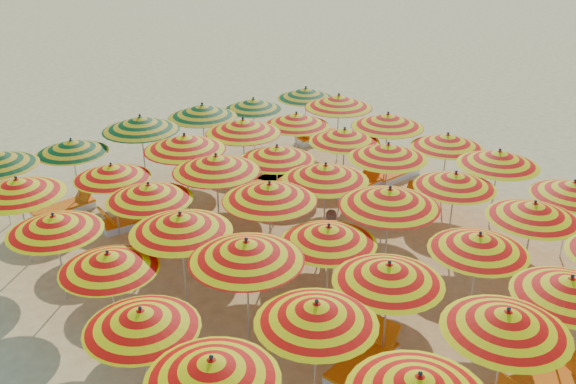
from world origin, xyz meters
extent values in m
plane|color=#F3C46C|center=(0.00, 0.00, 0.00)|extent=(120.00, 120.00, 0.00)
sphere|color=black|center=(-3.09, -6.25, 2.19)|extent=(0.07, 0.07, 0.07)
cylinder|color=silver|center=(-0.82, -6.14, 1.05)|extent=(0.04, 0.04, 2.10)
cone|color=#DB6000|center=(-0.82, -6.14, 1.96)|extent=(2.43, 2.43, 0.40)
sphere|color=black|center=(-0.82, -6.14, 2.19)|extent=(0.07, 0.07, 0.07)
cylinder|color=silver|center=(0.99, -6.22, 1.02)|extent=(0.04, 0.04, 2.04)
cone|color=#DB6000|center=(0.99, -6.22, 1.90)|extent=(2.66, 2.66, 0.39)
sphere|color=black|center=(0.99, -6.22, 2.13)|extent=(0.07, 0.07, 0.07)
cone|color=#DB6000|center=(-5.11, -4.08, 1.91)|extent=(2.48, 2.48, 0.39)
sphere|color=black|center=(-5.11, -4.08, 2.13)|extent=(0.07, 0.07, 0.07)
cylinder|color=silver|center=(-3.05, -4.04, 1.04)|extent=(0.04, 0.04, 2.09)
cone|color=#DB6000|center=(-3.05, -4.04, 1.95)|extent=(2.48, 2.48, 0.40)
sphere|color=black|center=(-3.05, -4.04, 2.18)|extent=(0.07, 0.07, 0.07)
cylinder|color=silver|center=(-1.21, -3.93, 1.04)|extent=(0.04, 0.04, 2.07)
cone|color=#DB6000|center=(-1.21, -3.93, 1.94)|extent=(2.37, 2.37, 0.40)
sphere|color=black|center=(-1.21, -3.93, 2.16)|extent=(0.07, 0.07, 0.07)
cylinder|color=silver|center=(1.09, -4.23, 1.01)|extent=(0.04, 0.04, 2.02)
cone|color=#DB6000|center=(1.09, -4.23, 1.88)|extent=(2.27, 2.27, 0.38)
sphere|color=black|center=(1.09, -4.23, 2.10)|extent=(0.07, 0.07, 0.07)
cylinder|color=silver|center=(3.19, -4.14, 1.02)|extent=(0.04, 0.04, 2.04)
cone|color=#DB6000|center=(3.19, -4.14, 1.90)|extent=(2.67, 2.67, 0.39)
sphere|color=black|center=(3.19, -4.14, 2.12)|extent=(0.07, 0.07, 0.07)
cylinder|color=silver|center=(5.03, -4.04, 1.00)|extent=(0.04, 0.04, 1.99)
cone|color=#DB6000|center=(5.03, -4.04, 1.86)|extent=(2.12, 2.12, 0.38)
sphere|color=black|center=(5.03, -4.04, 2.08)|extent=(0.07, 0.07, 0.07)
cylinder|color=silver|center=(-5.31, -2.24, 0.98)|extent=(0.04, 0.04, 1.97)
cone|color=#DB6000|center=(-5.31, -2.24, 1.84)|extent=(2.15, 2.15, 0.37)
sphere|color=black|center=(-5.31, -2.24, 2.05)|extent=(0.07, 0.07, 0.07)
cylinder|color=silver|center=(-2.90, -1.85, 1.12)|extent=(0.04, 0.04, 2.23)
cone|color=#DB6000|center=(-2.90, -1.85, 2.08)|extent=(2.70, 2.70, 0.43)
sphere|color=black|center=(-2.90, -1.85, 2.33)|extent=(0.07, 0.07, 0.07)
cylinder|color=silver|center=(-1.02, -2.09, 1.01)|extent=(0.04, 0.04, 2.02)
cone|color=#DB6000|center=(-1.02, -2.09, 1.88)|extent=(2.68, 2.68, 0.38)
sphere|color=black|center=(-1.02, -2.09, 2.10)|extent=(0.07, 0.07, 0.07)
cylinder|color=silver|center=(0.88, -1.98, 1.13)|extent=(0.04, 0.04, 2.26)
cone|color=#DB6000|center=(0.88, -1.98, 2.11)|extent=(2.56, 2.56, 0.43)
sphere|color=black|center=(0.88, -1.98, 2.36)|extent=(0.08, 0.08, 0.08)
cylinder|color=silver|center=(3.23, -1.98, 1.01)|extent=(0.04, 0.04, 2.01)
cone|color=#DB6000|center=(3.23, -1.98, 1.88)|extent=(2.59, 2.59, 0.38)
sphere|color=black|center=(3.23, -1.98, 2.10)|extent=(0.07, 0.07, 0.07)
cylinder|color=silver|center=(5.06, -1.94, 1.06)|extent=(0.04, 0.04, 2.12)
cone|color=#DB6000|center=(5.06, -1.94, 1.98)|extent=(2.69, 2.69, 0.40)
sphere|color=black|center=(5.06, -1.94, 2.22)|extent=(0.07, 0.07, 0.07)
cylinder|color=silver|center=(-4.93, -0.14, 0.97)|extent=(0.04, 0.04, 1.94)
cone|color=#DB6000|center=(-4.93, -0.14, 1.81)|extent=(1.96, 1.96, 0.37)
sphere|color=black|center=(-4.93, -0.14, 2.02)|extent=(0.06, 0.06, 0.06)
cylinder|color=silver|center=(-3.26, 0.00, 1.08)|extent=(0.04, 0.04, 2.17)
cone|color=#DB6000|center=(-3.26, 0.00, 2.02)|extent=(2.79, 2.79, 0.41)
sphere|color=black|center=(-3.26, 0.00, 2.26)|extent=(0.07, 0.07, 0.07)
cylinder|color=silver|center=(-0.93, 0.02, 1.10)|extent=(0.04, 0.04, 2.20)
cone|color=#DB6000|center=(-0.93, 0.02, 2.05)|extent=(2.36, 2.36, 0.42)
sphere|color=black|center=(-0.93, 0.02, 2.29)|extent=(0.07, 0.07, 0.07)
cylinder|color=silver|center=(0.89, 0.14, 1.07)|extent=(0.04, 0.04, 2.15)
cone|color=#DB6000|center=(0.89, 0.14, 2.00)|extent=(2.42, 2.42, 0.41)
sphere|color=black|center=(0.89, 0.14, 2.24)|extent=(0.07, 0.07, 0.07)
cylinder|color=silver|center=(3.16, 0.19, 1.06)|extent=(0.04, 0.04, 2.13)
cone|color=#DB6000|center=(3.16, 0.19, 1.99)|extent=(2.33, 2.33, 0.41)
sphere|color=black|center=(3.16, 0.19, 2.22)|extent=(0.07, 0.07, 0.07)
cylinder|color=silver|center=(5.25, -0.13, 1.01)|extent=(0.04, 0.04, 2.03)
cone|color=#DB6000|center=(5.25, -0.13, 1.89)|extent=(2.43, 2.43, 0.39)
sphere|color=black|center=(5.25, -0.13, 2.12)|extent=(0.07, 0.07, 0.07)
cylinder|color=silver|center=(-5.22, 1.88, 1.01)|extent=(0.04, 0.04, 2.03)
cone|color=#DB6000|center=(-5.22, 1.88, 1.89)|extent=(2.09, 2.09, 0.39)
sphere|color=black|center=(-5.22, 1.88, 2.11)|extent=(0.07, 0.07, 0.07)
cylinder|color=silver|center=(-2.93, 2.03, 1.02)|extent=(0.04, 0.04, 2.04)
cone|color=#DB6000|center=(-2.93, 2.03, 1.90)|extent=(2.15, 2.15, 0.39)
sphere|color=black|center=(-2.93, 2.03, 2.13)|extent=(0.07, 0.07, 0.07)
cylinder|color=silver|center=(-0.99, 2.14, 1.12)|extent=(0.04, 0.04, 2.23)
cone|color=#DB6000|center=(-0.99, 2.14, 2.08)|extent=(2.84, 2.84, 0.42)
sphere|color=black|center=(-0.99, 2.14, 2.33)|extent=(0.07, 0.07, 0.07)
cylinder|color=silver|center=(0.92, 2.12, 1.02)|extent=(0.04, 0.04, 2.03)
cone|color=#DB6000|center=(0.92, 2.12, 1.90)|extent=(2.42, 2.42, 0.39)
sphere|color=black|center=(0.92, 2.12, 2.12)|extent=(0.07, 0.07, 0.07)
cylinder|color=silver|center=(3.25, 1.95, 1.03)|extent=(0.04, 0.04, 2.05)
cone|color=#DB6000|center=(3.25, 1.95, 1.92)|extent=(2.53, 2.53, 0.39)
sphere|color=black|center=(3.25, 1.95, 2.14)|extent=(0.07, 0.07, 0.07)
cylinder|color=silver|center=(4.92, 1.85, 1.10)|extent=(0.04, 0.04, 2.19)
cone|color=#DB6000|center=(4.92, 1.85, 2.04)|extent=(2.46, 2.46, 0.42)
sphere|color=black|center=(4.92, 1.85, 2.28)|extent=(0.07, 0.07, 0.07)
cylinder|color=silver|center=(-5.28, 3.97, 1.08)|extent=(0.04, 0.04, 2.16)
cone|color=#DB6000|center=(-5.28, 3.97, 2.02)|extent=(2.51, 2.51, 0.41)
sphere|color=black|center=(-5.28, 3.97, 2.25)|extent=(0.07, 0.07, 0.07)
cylinder|color=silver|center=(-3.00, 3.89, 0.97)|extent=(0.04, 0.04, 1.95)
cone|color=#DB6000|center=(-3.00, 3.89, 1.82)|extent=(2.04, 2.04, 0.37)
sphere|color=black|center=(-3.00, 3.89, 2.03)|extent=(0.06, 0.06, 0.06)
cylinder|color=silver|center=(-0.86, 3.89, 1.12)|extent=(0.04, 0.04, 2.25)
cone|color=#DB6000|center=(-0.86, 3.89, 2.10)|extent=(2.67, 2.67, 0.43)
sphere|color=black|center=(-0.86, 3.89, 2.34)|extent=(0.07, 0.07, 0.07)
cylinder|color=silver|center=(1.19, 4.06, 1.11)|extent=(0.04, 0.04, 2.22)
cone|color=#DB6000|center=(1.19, 4.06, 2.07)|extent=(2.86, 2.86, 0.42)
sphere|color=black|center=(1.19, 4.06, 2.31)|extent=(0.07, 0.07, 0.07)
cylinder|color=silver|center=(3.11, 3.96, 1.02)|extent=(0.04, 0.04, 2.04)
cone|color=#DB6000|center=(3.11, 3.96, 1.91)|extent=(2.69, 2.69, 0.39)
sphere|color=black|center=(3.11, 3.96, 2.13)|extent=(0.07, 0.07, 0.07)
cylinder|color=silver|center=(5.03, 4.12, 1.11)|extent=(0.04, 0.04, 2.22)
cone|color=#DB6000|center=(5.03, 4.12, 2.07)|extent=(2.79, 2.79, 0.42)
sphere|color=black|center=(5.03, 4.12, 2.32)|extent=(0.07, 0.07, 0.07)
cylinder|color=silver|center=(-5.06, 6.31, 1.03)|extent=(0.04, 0.04, 2.07)
cylinder|color=silver|center=(-3.12, 6.19, 0.99)|extent=(0.04, 0.04, 1.98)
cone|color=#635807|center=(-3.12, 6.19, 1.85)|extent=(2.59, 2.59, 0.38)
sphere|color=black|center=(-3.12, 6.19, 2.06)|extent=(0.07, 0.07, 0.07)
cylinder|color=silver|center=(-1.06, 6.06, 1.13)|extent=(0.04, 0.04, 2.26)
cone|color=#635807|center=(-1.06, 6.06, 2.11)|extent=(2.88, 2.88, 0.43)
sphere|color=black|center=(-1.06, 6.06, 2.36)|extent=(0.08, 0.08, 0.08)
cylinder|color=silver|center=(1.10, 6.14, 1.09)|extent=(0.04, 0.04, 2.18)
cone|color=#635807|center=(1.10, 6.14, 2.04)|extent=(2.70, 2.70, 0.42)
sphere|color=black|center=(1.10, 6.14, 2.27)|extent=(0.07, 0.07, 0.07)
cylinder|color=silver|center=(3.17, 6.28, 0.98)|extent=(0.04, 0.04, 1.96)
cone|color=#635807|center=(3.17, 6.28, 1.82)|extent=(2.28, 2.28, 0.37)
sphere|color=black|center=(3.17, 6.28, 2.04)|extent=(0.07, 0.07, 0.07)
cylinder|color=silver|center=(5.25, 6.03, 1.01)|extent=(0.04, 0.04, 2.01)
cone|color=#635807|center=(5.25, 6.03, 1.88)|extent=(2.22, 2.22, 0.38)
sphere|color=black|center=(5.25, 6.03, 2.10)|extent=(0.07, 0.07, 0.07)
cube|color=orange|center=(0.44, -6.44, 0.23)|extent=(1.79, 1.20, 0.06)
cube|color=white|center=(-1.76, -3.92, 0.10)|extent=(1.78, 0.87, 0.20)
cube|color=orange|center=(-1.76, -3.92, 0.23)|extent=(1.78, 0.87, 0.06)
cube|color=orange|center=(-1.07, -3.80, 0.45)|extent=(0.46, 0.64, 0.48)
cube|color=white|center=(-1.48, 0.21, 0.10)|extent=(1.71, 0.61, 0.20)
cube|color=orange|center=(-1.48, 0.21, 0.23)|extent=(1.71, 0.61, 0.06)
cube|color=orange|center=(-0.78, 0.19, 0.45)|extent=(0.37, 0.59, 0.48)
cube|color=white|center=(3.71, 0.02, 0.10)|extent=(1.78, 0.89, 0.20)
cube|color=orange|center=(3.71, 0.02, 0.23)|extent=(1.78, 0.89, 0.06)
cube|color=orange|center=(4.40, 0.15, 0.45)|extent=(0.47, 0.64, 0.48)
cube|color=white|center=(3.80, 1.90, 0.10)|extent=(1.75, 0.74, 0.20)
cube|color=orange|center=(3.80, 1.90, 0.23)|extent=(1.75, 0.74, 0.06)
cube|color=orange|center=(4.50, 1.97, 0.45)|extent=(0.42, 0.61, 0.48)
cube|color=white|center=(5.47, 1.84, 0.10)|extent=(1.72, 0.64, 0.20)
cube|color=orange|center=(5.47, 1.84, 0.23)|extent=(1.72, 0.64, 0.06)
cube|color=orange|center=(6.17, 1.87, 0.45)|extent=(0.38, 0.59, 0.48)
cube|color=white|center=(-2.45, 4.12, 0.10)|extent=(1.76, 0.78, 0.20)
cube|color=orange|center=(-2.45, 4.12, 0.23)|extent=(1.76, 0.78, 0.06)
cube|color=orange|center=(-3.15, 4.20, 0.45)|extent=(0.43, 0.62, 0.48)
cube|color=white|center=(1.74, 4.01, 0.10)|extent=(1.79, 1.22, 0.20)
cube|color=orange|center=(1.74, 4.01, 0.23)|extent=(1.79, 1.22, 0.06)
cube|color=orange|center=(1.10, 4.29, 0.45)|extent=(0.57, 0.68, 0.48)
cube|color=white|center=(2.56, 4.14, 0.10)|extent=(1.79, 1.16, 0.20)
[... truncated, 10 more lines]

